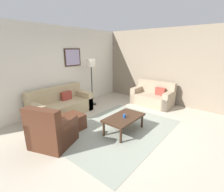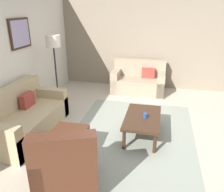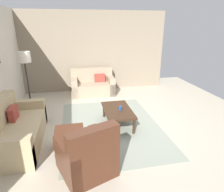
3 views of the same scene
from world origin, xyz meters
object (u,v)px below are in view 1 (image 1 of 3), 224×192
object	(u,v)px
coffee_table	(124,119)
lamp_standing	(91,68)
couch_main	(60,105)
cup	(124,116)
armchair_leather	(51,133)
ottoman	(72,122)
couch_loveseat	(153,97)
framed_artwork	(73,57)

from	to	relation	value
coffee_table	lamp_standing	size ratio (longest dim) A/B	0.64
couch_main	cup	xyz separation A→B (m)	(0.31, -2.33, 0.16)
armchair_leather	lamp_standing	bearing A→B (deg)	27.37
coffee_table	ottoman	bearing A→B (deg)	123.99
armchair_leather	cup	world-z (taller)	armchair_leather
couch_loveseat	ottoman	bearing A→B (deg)	166.02
couch_main	framed_artwork	bearing A→B (deg)	23.61
ottoman	lamp_standing	bearing A→B (deg)	30.12
armchair_leather	framed_artwork	world-z (taller)	framed_artwork
couch_main	ottoman	size ratio (longest dim) A/B	3.42
cup	framed_artwork	size ratio (longest dim) A/B	0.14
ottoman	framed_artwork	size ratio (longest dim) A/B	0.83
couch_loveseat	framed_artwork	size ratio (longest dim) A/B	2.17
couch_main	lamp_standing	size ratio (longest dim) A/B	1.12
couch_loveseat	ottoman	xyz separation A→B (m)	(-3.21, 0.80, -0.10)
cup	coffee_table	bearing A→B (deg)	42.02
coffee_table	cup	size ratio (longest dim) A/B	11.57
framed_artwork	ottoman	bearing A→B (deg)	-131.18
ottoman	lamp_standing	distance (m)	2.34
couch_main	couch_loveseat	xyz separation A→B (m)	(2.81, -1.94, 0.01)
couch_loveseat	framed_artwork	bearing A→B (deg)	128.29
coffee_table	armchair_leather	bearing A→B (deg)	151.12
ottoman	framed_artwork	bearing A→B (deg)	48.82
coffee_table	couch_loveseat	bearing A→B (deg)	8.05
couch_main	ottoman	xyz separation A→B (m)	(-0.41, -1.14, -0.10)
couch_main	ottoman	world-z (taller)	couch_main
cup	ottoman	bearing A→B (deg)	121.10
couch_main	armchair_leather	world-z (taller)	armchair_leather
couch_loveseat	coffee_table	xyz separation A→B (m)	(-2.44, -0.35, 0.06)
ottoman	framed_artwork	world-z (taller)	framed_artwork
coffee_table	cup	distance (m)	0.12
couch_loveseat	cup	world-z (taller)	couch_loveseat
armchair_leather	cup	bearing A→B (deg)	-31.08
ottoman	coffee_table	bearing A→B (deg)	-56.01
couch_loveseat	cup	xyz separation A→B (m)	(-2.49, -0.39, 0.15)
armchair_leather	ottoman	size ratio (longest dim) A/B	1.84
ottoman	couch_loveseat	bearing A→B (deg)	-13.98
framed_artwork	lamp_standing	bearing A→B (deg)	-55.41
framed_artwork	couch_main	bearing A→B (deg)	-156.39
couch_main	cup	world-z (taller)	couch_main
couch_loveseat	coffee_table	world-z (taller)	couch_loveseat
cup	framed_artwork	xyz separation A→B (m)	(0.64, 2.74, 1.31)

